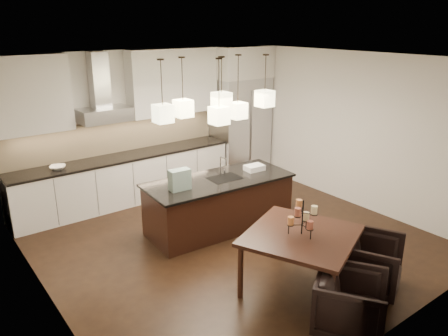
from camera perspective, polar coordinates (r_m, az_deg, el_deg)
floor at (r=7.01m, az=1.00°, el=-9.45°), size 5.50×5.50×0.02m
ceiling at (r=6.20m, az=1.15°, el=14.21°), size 5.50×5.50×0.02m
wall_back at (r=8.73m, az=-10.25°, el=5.85°), size 5.50×0.02×2.80m
wall_front at (r=4.76m, az=22.21°, el=-6.25°), size 5.50×0.02×2.80m
wall_left at (r=5.32m, az=-23.07°, el=-3.74°), size 0.02×5.50×2.80m
wall_right at (r=8.40m, az=16.10°, el=4.91°), size 0.02×5.50×2.80m
refrigerator at (r=9.61m, az=2.15°, el=5.31°), size 1.20×0.72×2.15m
fridge_panel at (r=9.39m, az=2.25°, el=13.65°), size 1.26×0.72×0.65m
lower_cabinets at (r=8.45m, az=-12.61°, el=-1.52°), size 4.21×0.62×0.88m
countertop at (r=8.31m, az=-12.83°, el=1.45°), size 4.21×0.66×0.04m
backsplash at (r=8.49m, az=-13.84°, el=4.09°), size 4.21×0.02×0.63m
upper_cab_left at (r=7.70m, az=-24.08°, el=8.73°), size 1.25×0.35×1.25m
upper_cab_right at (r=8.69m, az=-6.67°, el=11.16°), size 1.85×0.35×1.25m
hood_canopy at (r=8.04m, az=-15.34°, el=6.73°), size 0.90×0.52×0.24m
hood_chimney at (r=8.05m, az=-16.02°, el=11.02°), size 0.30×0.28×0.96m
fruit_bowl at (r=7.85m, az=-20.89°, el=0.06°), size 0.34×0.34×0.06m
island_body at (r=7.23m, az=-0.67°, el=-4.79°), size 2.40×1.09×0.83m
island_top at (r=7.07m, az=-0.68°, el=-1.58°), size 2.48×1.17×0.04m
faucet at (r=7.13m, az=-0.46°, el=0.27°), size 0.11×0.23×0.36m
tote_bag at (r=6.61m, az=-5.81°, el=-1.52°), size 0.33×0.19×0.32m
food_container at (r=7.47m, az=3.99°, el=0.03°), size 0.33×0.25×0.09m
dining_table at (r=5.77m, az=9.86°, el=-11.88°), size 1.69×1.69×0.77m
candelabra at (r=5.49m, az=10.22°, el=-6.36°), size 0.49×0.49×0.45m
candle_a at (r=5.63m, az=10.68°, el=-6.21°), size 0.10×0.10×0.10m
candle_b at (r=5.48m, az=8.72°, el=-6.81°), size 0.10×0.10×0.10m
candle_c at (r=5.41m, az=11.17°, el=-7.31°), size 0.10×0.10×0.10m
candle_d at (r=5.56m, az=9.78°, el=-4.61°), size 0.10×0.10×0.10m
candle_e at (r=5.33m, az=9.60°, el=-5.68°), size 0.10×0.10×0.10m
candle_f at (r=5.42m, az=11.70°, el=-5.38°), size 0.10×0.10×0.10m
armchair_left at (r=5.22m, az=16.19°, el=-16.56°), size 1.03×1.03×0.69m
armchair_right at (r=5.99m, az=18.37°, el=-11.67°), size 1.05×1.06×0.72m
pendant_a at (r=6.33m, az=-7.99°, el=7.05°), size 0.24×0.24×0.26m
pendant_b at (r=6.67m, az=-5.36°, el=7.76°), size 0.24×0.24×0.26m
pendant_c at (r=6.69m, az=-0.32°, el=8.76°), size 0.24×0.24×0.26m
pendant_d at (r=7.13m, az=1.81°, el=7.51°), size 0.24×0.24×0.26m
pendant_e at (r=7.16m, az=5.33°, el=9.02°), size 0.24×0.24×0.26m
pendant_f at (r=6.45m, az=-0.65°, el=6.89°), size 0.24×0.24×0.26m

